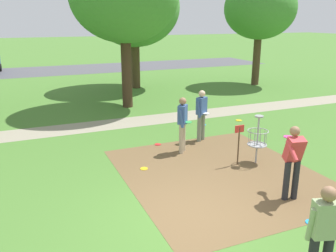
% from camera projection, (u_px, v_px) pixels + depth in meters
% --- Properties ---
extents(ground_plane, '(160.00, 160.00, 0.00)m').
position_uv_depth(ground_plane, '(191.00, 218.00, 7.26)').
color(ground_plane, '#47752D').
extents(dirt_tee_pad, '(4.88, 5.59, 0.01)m').
position_uv_depth(dirt_tee_pad, '(219.00, 174.00, 9.35)').
color(dirt_tee_pad, brown).
rests_on(dirt_tee_pad, ground).
extents(disc_golf_basket, '(0.98, 0.58, 1.39)m').
position_uv_depth(disc_golf_basket, '(256.00, 138.00, 9.84)').
color(disc_golf_basket, '#9E9EA3').
rests_on(disc_golf_basket, ground).
extents(player_foreground_watching, '(0.50, 0.44, 1.71)m').
position_uv_depth(player_foreground_watching, '(323.00, 233.00, 5.09)').
color(player_foreground_watching, '#232328').
rests_on(player_foreground_watching, ground).
extents(player_throwing, '(0.49, 0.45, 1.71)m').
position_uv_depth(player_throwing, '(202.00, 113.00, 11.64)').
color(player_throwing, slate).
rests_on(player_throwing, ground).
extents(player_waiting_left, '(0.45, 0.46, 1.71)m').
position_uv_depth(player_waiting_left, '(183.00, 122.00, 10.61)').
color(player_waiting_left, tan).
rests_on(player_waiting_left, ground).
extents(player_waiting_right, '(0.69, 1.02, 1.71)m').
position_uv_depth(player_waiting_right, '(293.00, 158.00, 7.78)').
color(player_waiting_right, '#232328').
rests_on(player_waiting_right, ground).
extents(frisbee_near_basket, '(0.23, 0.23, 0.02)m').
position_uv_depth(frisbee_near_basket, '(311.00, 222.00, 7.09)').
color(frisbee_near_basket, '#1E93DB').
rests_on(frisbee_near_basket, ground).
extents(frisbee_by_tee, '(0.25, 0.25, 0.02)m').
position_uv_depth(frisbee_by_tee, '(239.00, 120.00, 14.23)').
color(frisbee_by_tee, gold).
rests_on(frisbee_by_tee, ground).
extents(frisbee_mid_grass, '(0.20, 0.20, 0.02)m').
position_uv_depth(frisbee_mid_grass, '(158.00, 144.00, 11.50)').
color(frisbee_mid_grass, red).
rests_on(frisbee_mid_grass, ground).
extents(frisbee_far_left, '(0.21, 0.21, 0.02)m').
position_uv_depth(frisbee_far_left, '(144.00, 169.00, 9.64)').
color(frisbee_far_left, gold).
rests_on(frisbee_far_left, ground).
extents(frisbee_scattered_a, '(0.25, 0.25, 0.02)m').
position_uv_depth(frisbee_scattered_a, '(203.00, 125.00, 13.63)').
color(frisbee_scattered_a, '#1E93DB').
rests_on(frisbee_scattered_a, ground).
extents(tree_mid_left, '(4.22, 4.22, 6.31)m').
position_uv_depth(tree_mid_left, '(260.00, 9.00, 20.80)').
color(tree_mid_left, '#4C3823').
rests_on(tree_mid_left, ground).
extents(tree_mid_center, '(5.11, 5.11, 6.71)m').
position_uv_depth(tree_mid_center, '(134.00, 8.00, 19.74)').
color(tree_mid_center, '#4C3823').
rests_on(tree_mid_center, ground).
extents(parking_lot_strip, '(36.00, 6.00, 0.01)m').
position_uv_depth(parking_lot_strip, '(58.00, 70.00, 28.18)').
color(parking_lot_strip, '#4C4C51').
rests_on(parking_lot_strip, ground).
extents(gravel_path, '(40.00, 1.42, 0.00)m').
position_uv_depth(gravel_path, '(107.00, 125.00, 13.67)').
color(gravel_path, gray).
rests_on(gravel_path, ground).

